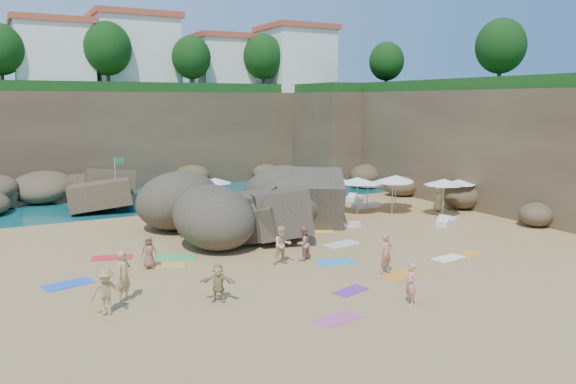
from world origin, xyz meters
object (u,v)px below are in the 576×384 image
person_stand_4 (438,199)px  person_stand_1 (303,243)px  parasol_0 (215,181)px  person_stand_5 (169,195)px  rock_outcrop (259,230)px  person_stand_2 (260,192)px  parasol_2 (305,184)px  person_stand_6 (410,284)px  parasol_1 (320,176)px  flag_pole (117,176)px  person_stand_3 (326,199)px  person_stand_0 (124,276)px  lounger_0 (287,209)px

person_stand_4 → person_stand_1: bearing=-121.9°
parasol_0 → person_stand_5: parasol_0 is taller
rock_outcrop → person_stand_2: rock_outcrop is taller
parasol_2 → person_stand_6: parasol_2 is taller
person_stand_5 → rock_outcrop: bearing=-74.5°
parasol_2 → person_stand_5: bearing=127.4°
parasol_1 → person_stand_2: size_ratio=1.26×
parasol_0 → person_stand_1: (-0.77, -13.40, -1.18)m
rock_outcrop → flag_pole: bearing=119.5°
person_stand_1 → person_stand_2: 14.98m
parasol_2 → person_stand_3: size_ratio=1.37×
person_stand_0 → person_stand_3: size_ratio=1.00×
person_stand_2 → parasol_1: bearing=-168.5°
person_stand_1 → person_stand_3: (6.71, 8.78, 0.16)m
parasol_1 → person_stand_0: bearing=-139.0°
parasol_2 → person_stand_3: bearing=29.6°
parasol_1 → person_stand_0: person_stand_0 is taller
parasol_0 → person_stand_6: 20.22m
person_stand_4 → person_stand_6: 18.11m
lounger_0 → person_stand_5: (-6.56, 4.98, 0.78)m
flag_pole → parasol_1: size_ratio=1.79×
parasol_1 → flag_pole: bearing=167.7°
person_stand_0 → person_stand_1: bearing=-29.7°
rock_outcrop → parasol_1: bearing=40.5°
lounger_0 → person_stand_4: 10.07m
rock_outcrop → parasol_2: size_ratio=3.26×
lounger_0 → person_stand_1: size_ratio=1.13×
person_stand_0 → person_stand_1: (8.44, 1.64, -0.17)m
flag_pole → person_stand_1: (4.98, -16.76, -1.47)m
parasol_2 → person_stand_4: parasol_2 is taller
parasol_0 → lounger_0: parasol_0 is taller
parasol_0 → person_stand_6: (-0.15, -20.18, -1.21)m
person_stand_0 → person_stand_1: person_stand_0 is taller
parasol_2 → person_stand_0: parasol_2 is taller
rock_outcrop → person_stand_2: (3.71, 7.75, 0.79)m
person_stand_5 → person_stand_6: person_stand_5 is taller
lounger_0 → parasol_2: bearing=-86.1°
person_stand_5 → person_stand_3: bearing=-39.1°
person_stand_5 → person_stand_6: size_ratio=1.20×
flag_pole → person_stand_0: 18.76m
person_stand_3 → person_stand_4: bearing=-92.9°
parasol_0 → person_stand_2: parasol_0 is taller
rock_outcrop → person_stand_0: bearing=-138.6°
person_stand_3 → lounger_0: bearing=68.8°
rock_outcrop → flag_pole: 11.97m
person_stand_5 → person_stand_0: bearing=-111.9°
parasol_1 → person_stand_2: bearing=172.5°
lounger_0 → flag_pole: bearing=158.5°
rock_outcrop → person_stand_4: (12.79, -0.70, 0.85)m
parasol_1 → lounger_0: parasol_1 is taller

